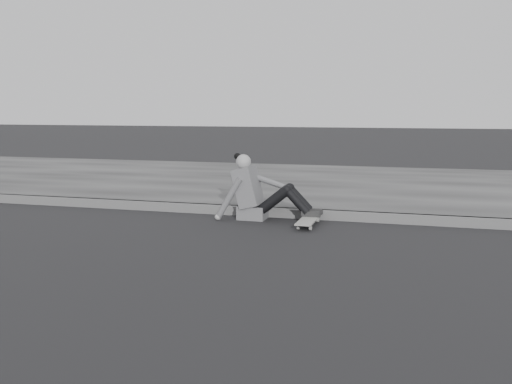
# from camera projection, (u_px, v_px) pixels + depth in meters

# --- Properties ---
(ground) EXTENTS (80.00, 80.00, 0.00)m
(ground) POSITION_uv_depth(u_px,v_px,m) (415.00, 283.00, 4.81)
(ground) COLOR black
(ground) RESTS_ON ground
(curb) EXTENTS (24.00, 0.16, 0.12)m
(curb) POSITION_uv_depth(u_px,v_px,m) (417.00, 219.00, 7.25)
(curb) COLOR #515151
(curb) RESTS_ON ground
(sidewalk) EXTENTS (24.00, 6.00, 0.12)m
(sidewalk) POSITION_uv_depth(u_px,v_px,m) (418.00, 188.00, 10.13)
(sidewalk) COLOR #3A3A3A
(sidewalk) RESTS_ON ground
(skateboard) EXTENTS (0.20, 0.78, 0.09)m
(skateboard) POSITION_uv_depth(u_px,v_px,m) (308.00, 220.00, 7.15)
(skateboard) COLOR #959691
(skateboard) RESTS_ON ground
(seated_woman) EXTENTS (1.38, 0.46, 0.88)m
(seated_woman) POSITION_uv_depth(u_px,v_px,m) (258.00, 192.00, 7.54)
(seated_woman) COLOR #545457
(seated_woman) RESTS_ON ground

